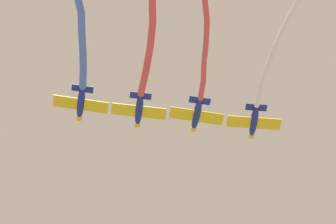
% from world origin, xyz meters
% --- Properties ---
extents(airplane_lead, '(7.00, 5.74, 1.83)m').
position_xyz_m(airplane_lead, '(12.58, 4.45, 73.09)').
color(airplane_lead, navy).
extents(smoke_trail_lead, '(14.44, 14.25, 1.79)m').
position_xyz_m(smoke_trail_lead, '(20.60, -4.86, 73.50)').
color(smoke_trail_lead, white).
extents(airplane_left_wing, '(6.75, 5.92, 1.83)m').
position_xyz_m(airplane_left_wing, '(6.26, 0.02, 73.39)').
color(airplane_left_wing, navy).
extents(smoke_trail_left_wing, '(11.48, 23.87, 2.82)m').
position_xyz_m(smoke_trail_left_wing, '(13.90, -13.31, 72.65)').
color(smoke_trail_left_wing, '#DB4C4C').
extents(airplane_right_wing, '(6.88, 5.84, 1.83)m').
position_xyz_m(airplane_right_wing, '(-0.05, -4.39, 73.09)').
color(airplane_right_wing, navy).
extents(airplane_slot, '(6.75, 5.92, 1.83)m').
position_xyz_m(airplane_slot, '(-6.36, -8.81, 73.39)').
color(airplane_slot, navy).
extents(smoke_trail_slot, '(9.98, 21.51, 3.50)m').
position_xyz_m(smoke_trail_slot, '(0.22, -20.90, 74.73)').
color(smoke_trail_slot, '#4C75DB').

